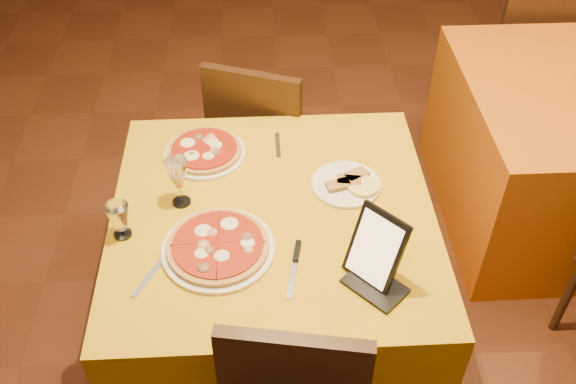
{
  "coord_description": "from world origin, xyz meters",
  "views": [
    {
      "loc": [
        -0.12,
        -1.47,
        2.28
      ],
      "look_at": [
        -0.04,
        0.06,
        0.86
      ],
      "focal_mm": 40.0,
      "sensor_mm": 36.0,
      "label": 1
    }
  ],
  "objects_px": {
    "main_table": "(275,282)",
    "pizza_near": "(218,247)",
    "pizza_far": "(205,152)",
    "chair_main_far": "(268,136)",
    "side_table": "(571,153)",
    "water_glass": "(120,221)",
    "tablet": "(376,248)",
    "wine_glass": "(179,182)",
    "chair_side_far": "(520,49)"
  },
  "relations": [
    {
      "from": "main_table",
      "to": "pizza_near",
      "type": "distance_m",
      "value": 0.46
    },
    {
      "from": "main_table",
      "to": "pizza_far",
      "type": "height_order",
      "value": "pizza_far"
    },
    {
      "from": "main_table",
      "to": "chair_main_far",
      "type": "distance_m",
      "value": 0.81
    },
    {
      "from": "side_table",
      "to": "chair_main_far",
      "type": "xyz_separation_m",
      "value": [
        -1.42,
        0.1,
        0.08
      ]
    },
    {
      "from": "water_glass",
      "to": "chair_main_far",
      "type": "bearing_deg",
      "value": 60.73
    },
    {
      "from": "main_table",
      "to": "pizza_near",
      "type": "height_order",
      "value": "pizza_near"
    },
    {
      "from": "tablet",
      "to": "side_table",
      "type": "bearing_deg",
      "value": 88.08
    },
    {
      "from": "side_table",
      "to": "water_glass",
      "type": "height_order",
      "value": "water_glass"
    },
    {
      "from": "chair_main_far",
      "to": "tablet",
      "type": "xyz_separation_m",
      "value": [
        0.3,
        -1.09,
        0.41
      ]
    },
    {
      "from": "pizza_far",
      "to": "side_table",
      "type": "bearing_deg",
      "value": 12.94
    },
    {
      "from": "wine_glass",
      "to": "chair_main_far",
      "type": "bearing_deg",
      "value": 67.02
    },
    {
      "from": "main_table",
      "to": "chair_main_far",
      "type": "xyz_separation_m",
      "value": [
        0.0,
        0.8,
        0.08
      ]
    },
    {
      "from": "pizza_near",
      "to": "wine_glass",
      "type": "height_order",
      "value": "wine_glass"
    },
    {
      "from": "main_table",
      "to": "pizza_far",
      "type": "bearing_deg",
      "value": 127.48
    },
    {
      "from": "side_table",
      "to": "tablet",
      "type": "height_order",
      "value": "tablet"
    },
    {
      "from": "side_table",
      "to": "tablet",
      "type": "distance_m",
      "value": 1.57
    },
    {
      "from": "main_table",
      "to": "chair_side_far",
      "type": "distance_m",
      "value": 2.07
    },
    {
      "from": "pizza_far",
      "to": "tablet",
      "type": "xyz_separation_m",
      "value": [
        0.54,
        -0.61,
        0.1
      ]
    },
    {
      "from": "pizza_far",
      "to": "tablet",
      "type": "bearing_deg",
      "value": -48.3
    },
    {
      "from": "side_table",
      "to": "chair_side_far",
      "type": "distance_m",
      "value": 0.81
    },
    {
      "from": "tablet",
      "to": "pizza_near",
      "type": "bearing_deg",
      "value": -147.82
    },
    {
      "from": "pizza_near",
      "to": "tablet",
      "type": "distance_m",
      "value": 0.5
    },
    {
      "from": "chair_side_far",
      "to": "pizza_near",
      "type": "distance_m",
      "value": 2.34
    },
    {
      "from": "pizza_far",
      "to": "wine_glass",
      "type": "height_order",
      "value": "wine_glass"
    },
    {
      "from": "chair_side_far",
      "to": "pizza_far",
      "type": "height_order",
      "value": "chair_side_far"
    },
    {
      "from": "pizza_near",
      "to": "water_glass",
      "type": "xyz_separation_m",
      "value": [
        -0.31,
        0.09,
        0.05
      ]
    },
    {
      "from": "chair_main_far",
      "to": "wine_glass",
      "type": "height_order",
      "value": "wine_glass"
    },
    {
      "from": "pizza_near",
      "to": "tablet",
      "type": "relative_size",
      "value": 1.49
    },
    {
      "from": "chair_main_far",
      "to": "chair_side_far",
      "type": "xyz_separation_m",
      "value": [
        1.42,
        0.71,
        0.0
      ]
    },
    {
      "from": "pizza_near",
      "to": "wine_glass",
      "type": "distance_m",
      "value": 0.28
    },
    {
      "from": "water_glass",
      "to": "pizza_near",
      "type": "bearing_deg",
      "value": -15.38
    },
    {
      "from": "pizza_far",
      "to": "wine_glass",
      "type": "xyz_separation_m",
      "value": [
        -0.07,
        -0.25,
        0.08
      ]
    },
    {
      "from": "chair_main_far",
      "to": "pizza_far",
      "type": "xyz_separation_m",
      "value": [
        -0.24,
        -0.49,
        0.31
      ]
    },
    {
      "from": "chair_main_far",
      "to": "chair_side_far",
      "type": "bearing_deg",
      "value": -133.29
    },
    {
      "from": "main_table",
      "to": "wine_glass",
      "type": "relative_size",
      "value": 5.79
    },
    {
      "from": "chair_side_far",
      "to": "pizza_far",
      "type": "xyz_separation_m",
      "value": [
        -1.66,
        -1.19,
        0.31
      ]
    },
    {
      "from": "chair_main_far",
      "to": "pizza_near",
      "type": "relative_size",
      "value": 2.5
    },
    {
      "from": "pizza_near",
      "to": "tablet",
      "type": "bearing_deg",
      "value": -14.43
    },
    {
      "from": "side_table",
      "to": "chair_main_far",
      "type": "distance_m",
      "value": 1.42
    },
    {
      "from": "wine_glass",
      "to": "tablet",
      "type": "bearing_deg",
      "value": -30.07
    },
    {
      "from": "chair_main_far",
      "to": "chair_side_far",
      "type": "distance_m",
      "value": 1.58
    },
    {
      "from": "chair_side_far",
      "to": "pizza_near",
      "type": "bearing_deg",
      "value": 48.82
    },
    {
      "from": "pizza_far",
      "to": "main_table",
      "type": "bearing_deg",
      "value": -52.52
    },
    {
      "from": "chair_main_far",
      "to": "chair_side_far",
      "type": "height_order",
      "value": "same"
    },
    {
      "from": "chair_main_far",
      "to": "pizza_far",
      "type": "relative_size",
      "value": 2.99
    },
    {
      "from": "pizza_near",
      "to": "pizza_far",
      "type": "xyz_separation_m",
      "value": [
        -0.06,
        0.48,
        0.0
      ]
    },
    {
      "from": "chair_side_far",
      "to": "pizza_far",
      "type": "relative_size",
      "value": 2.99
    },
    {
      "from": "side_table",
      "to": "chair_main_far",
      "type": "height_order",
      "value": "chair_main_far"
    },
    {
      "from": "chair_side_far",
      "to": "water_glass",
      "type": "relative_size",
      "value": 7.0
    },
    {
      "from": "pizza_near",
      "to": "pizza_far",
      "type": "relative_size",
      "value": 1.2
    }
  ]
}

